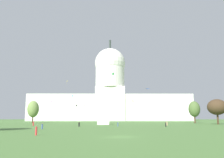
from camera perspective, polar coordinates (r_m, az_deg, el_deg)
The scene contains 22 objects.
ground_plane at distance 39.25m, azimuth 2.26°, elevation -13.35°, with size 800.00×800.00×0.00m, color #4C7538.
capitol_building at distance 224.78m, azimuth -0.48°, elevation -3.83°, with size 146.84×28.33×76.02m.
event_tent at distance 106.76m, azimuth -2.09°, elevation -9.09°, with size 5.61×6.59×5.70m.
tree_west_mid at distance 139.98m, azimuth -17.94°, elevation -6.71°, with size 7.82×7.57×12.02m.
tree_east_mid at distance 140.81m, azimuth 18.68°, elevation -6.69°, with size 7.68×7.80×11.80m.
tree_east_near at distance 120.09m, azimuth 23.33°, elevation -6.05°, with size 12.21×12.21×11.22m.
person_black_mid_center at distance 83.80m, azimuth -7.71°, elevation -10.48°, with size 0.47×0.47×1.58m.
person_tan_mid_right at distance 98.50m, azimuth 12.75°, elevation -10.13°, with size 0.66×0.66×1.52m.
person_denim_lawn_far_left at distance 84.60m, azimuth 1.38°, elevation -10.53°, with size 0.44×0.44×1.59m.
person_denim_edge_east at distance 67.27m, azimuth -16.00°, elevation -10.61°, with size 0.47×0.47×1.54m.
person_red_deep_crowd at distance 94.57m, azimuth -17.90°, elevation -9.94°, with size 0.56×0.56×1.64m.
person_black_mid_left at distance 81.82m, azimuth 12.46°, elevation -10.38°, with size 0.37×0.37×1.58m.
person_red_near_tree_east at distance 44.27m, azimuth -17.30°, elevation -11.49°, with size 0.47×0.47×1.62m.
kite_blue_low at distance 102.62m, azimuth 8.23°, elevation -2.52°, with size 1.80×1.00×0.23m.
kite_yellow_mid at distance 172.53m, azimuth -10.46°, elevation -0.55°, with size 0.56×0.58×2.26m.
kite_orange_low at distance 176.31m, azimuth 4.92°, elevation -5.15°, with size 0.82×0.85×0.76m.
kite_violet_low at distance 150.73m, azimuth 6.79°, elevation -3.92°, with size 0.40×0.82×4.17m.
kite_green_mid at distance 165.86m, azimuth 0.25°, elevation 1.20°, with size 1.44×1.44×4.05m.
kite_black_low at distance 158.17m, azimuth -8.28°, elevation -6.15°, with size 0.92×0.96×0.95m.
kite_gold_low at distance 128.37m, azimuth -6.14°, elevation -6.48°, with size 1.38×1.32×3.32m.
kite_cyan_mid at distance 191.08m, azimuth -9.20°, elevation -3.91°, with size 0.68×0.61×1.16m.
kite_pink_low at distance 149.37m, azimuth -13.96°, elevation -5.14°, with size 1.09×0.76×1.22m.
Camera 1 is at (-1.80, -39.09, 2.97)m, focal length 39.12 mm.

